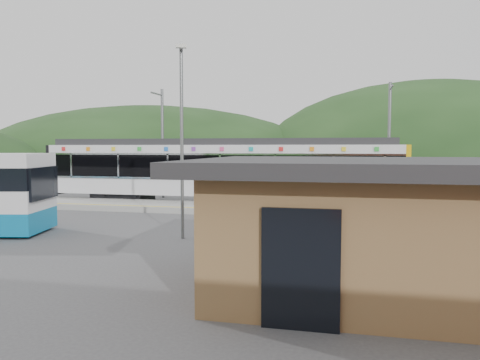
# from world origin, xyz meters

# --- Properties ---
(ground) EXTENTS (120.00, 120.00, 0.00)m
(ground) POSITION_xyz_m (0.00, 0.00, 0.00)
(ground) COLOR #4C4C4F
(ground) RESTS_ON ground
(hills) EXTENTS (146.00, 149.00, 26.00)m
(hills) POSITION_xyz_m (6.19, 5.29, 0.00)
(hills) COLOR #1E3D19
(hills) RESTS_ON ground
(platform) EXTENTS (26.00, 3.20, 0.30)m
(platform) POSITION_xyz_m (0.00, 3.30, 0.15)
(platform) COLOR #9E9E99
(platform) RESTS_ON ground
(yellow_line) EXTENTS (26.00, 0.10, 0.01)m
(yellow_line) POSITION_xyz_m (0.00, 2.00, 0.30)
(yellow_line) COLOR yellow
(yellow_line) RESTS_ON platform
(train) EXTENTS (20.44, 3.01, 3.74)m
(train) POSITION_xyz_m (-2.47, 6.00, 2.06)
(train) COLOR black
(train) RESTS_ON ground
(catenary_mast_west) EXTENTS (0.18, 1.80, 7.00)m
(catenary_mast_west) POSITION_xyz_m (-7.00, 8.56, 3.65)
(catenary_mast_west) COLOR slate
(catenary_mast_west) RESTS_ON ground
(catenary_mast_east) EXTENTS (0.18, 1.80, 7.00)m
(catenary_mast_east) POSITION_xyz_m (7.00, 8.56, 3.65)
(catenary_mast_east) COLOR slate
(catenary_mast_east) RESTS_ON ground
(station_shelter) EXTENTS (9.20, 6.20, 3.00)m
(station_shelter) POSITION_xyz_m (6.00, -9.01, 1.55)
(station_shelter) COLOR olive
(station_shelter) RESTS_ON ground
(lamp_post) EXTENTS (0.51, 1.22, 6.79)m
(lamp_post) POSITION_xyz_m (-0.99, -4.18, 4.03)
(lamp_post) COLOR slate
(lamp_post) RESTS_ON ground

